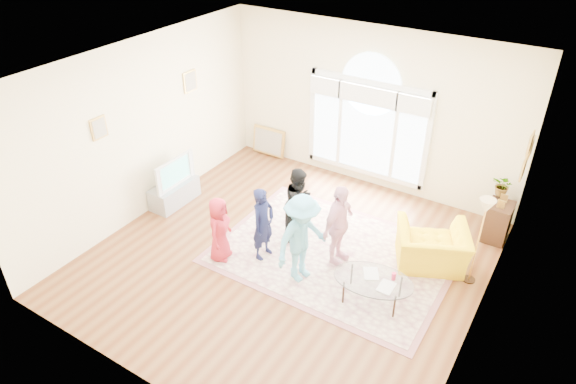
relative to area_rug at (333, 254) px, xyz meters
The scene contains 18 objects.
ground 0.79m from the area_rug, 141.09° to the right, with size 6.00×6.00×0.00m, color #5F3117.
room_shell 2.87m from the area_rug, 104.42° to the left, with size 6.00×6.00×6.00m.
area_rug is the anchor object (origin of this frame).
rug_border 0.00m from the area_rug, 153.43° to the left, with size 3.80×2.80×0.01m, color #9A5F63.
tv_console 3.37m from the area_rug, behind, with size 0.45×1.00×0.42m, color #95989D.
television 3.43m from the area_rug, behind, with size 0.16×0.98×0.56m.
coffee_table 1.26m from the area_rug, 34.19° to the right, with size 1.30×0.95×0.54m.
armchair 1.60m from the area_rug, 22.26° to the left, with size 1.09×0.95×0.71m, color gold.
side_cabinet 2.90m from the area_rug, 41.20° to the left, with size 0.40×0.50×0.70m, color black.
floor_lamp 2.53m from the area_rug, 15.06° to the left, with size 0.31×0.31×1.51m.
plant_pedestal 3.05m from the area_rug, 46.45° to the left, with size 0.20×0.20×0.70m, color white.
potted_plant 3.16m from the area_rug, 46.45° to the left, with size 0.35×0.30×0.38m, color #33722D.
leaning_picture 3.77m from the area_rug, 140.35° to the left, with size 0.80×0.05×0.62m, color tan.
child_red 1.96m from the area_rug, 145.89° to the right, with size 0.55×0.36×1.13m, color #AC202E.
child_navy 1.33m from the area_rug, 146.64° to the right, with size 0.47×0.31×1.28m, color #141739.
child_black 1.02m from the area_rug, 169.99° to the left, with size 0.65×0.51×1.33m, color black.
child_pink 0.73m from the area_rug, 45.96° to the right, with size 0.83×0.34×1.41m, color #F3ACBF.
child_blue 1.10m from the area_rug, 102.19° to the right, with size 0.97×0.56×1.50m, color #5AADCF.
Camera 1 is at (3.53, -5.65, 5.46)m, focal length 32.00 mm.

